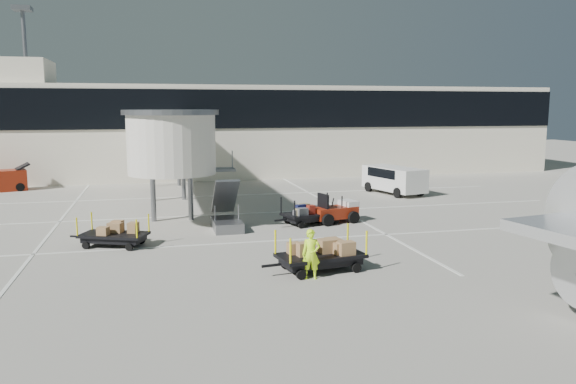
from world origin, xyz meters
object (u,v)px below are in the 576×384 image
suitcase_cart (312,214)px  minivan (393,178)px  baggage_tug (335,212)px  box_cart_near (317,255)px  box_cart_far (114,235)px  ground_worker (311,254)px

suitcase_cart → minivan: minivan is taller
baggage_tug → box_cart_near: bearing=-126.7°
baggage_tug → box_cart_near: (-3.56, -8.54, 0.03)m
box_cart_far → minivan: 21.83m
box_cart_near → ground_worker: (-0.47, -0.84, 0.30)m
suitcase_cart → box_cart_far: (-9.94, -2.53, -0.04)m
baggage_tug → minivan: bearing=36.5°
suitcase_cart → ground_worker: bearing=-123.1°
box_cart_far → minivan: minivan is taller
box_cart_far → ground_worker: size_ratio=1.95×
baggage_tug → suitcase_cart: bearing=171.1°
box_cart_near → baggage_tug: bearing=58.2°
baggage_tug → suitcase_cart: size_ratio=0.69×
baggage_tug → minivan: minivan is taller
suitcase_cart → ground_worker: ground_worker is taller
minivan → suitcase_cart: bearing=-148.2°
baggage_tug → box_cart_near: 9.25m
ground_worker → minivan: minivan is taller
box_cart_near → minivan: size_ratio=0.76×
baggage_tug → suitcase_cart: (-1.34, -0.12, -0.07)m
ground_worker → minivan: bearing=70.0°
box_cart_near → ground_worker: 1.01m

